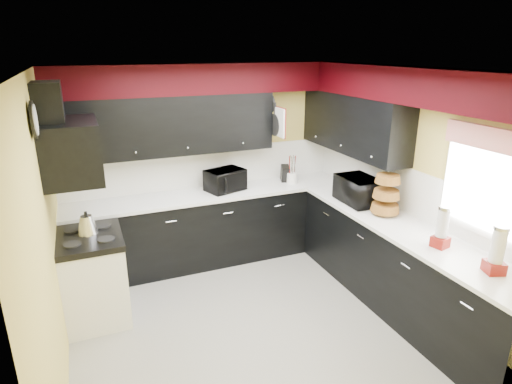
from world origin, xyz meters
TOP-DOWN VIEW (x-y plane):
  - ground at (0.00, 0.00)m, footprint 3.60×3.60m
  - wall_back at (0.00, 1.80)m, footprint 3.60×0.06m
  - wall_right at (1.80, 0.00)m, footprint 0.06×3.60m
  - wall_left at (-1.80, 0.00)m, footprint 0.06×3.60m
  - ceiling at (0.00, 0.00)m, footprint 3.60×3.60m
  - cab_back at (0.00, 1.50)m, footprint 3.60×0.60m
  - cab_right at (1.50, -0.30)m, footprint 0.60×3.00m
  - counter_back at (0.00, 1.50)m, footprint 3.62×0.64m
  - counter_right at (1.50, -0.30)m, footprint 0.64×3.02m
  - splash_back at (0.00, 1.79)m, footprint 3.60×0.02m
  - splash_right at (1.79, 0.00)m, footprint 0.02×3.60m
  - upper_back at (-0.50, 1.62)m, footprint 2.60×0.35m
  - upper_right at (1.62, 0.90)m, footprint 0.35×1.80m
  - soffit_back at (0.00, 1.62)m, footprint 3.60×0.36m
  - soffit_right at (1.62, -0.18)m, footprint 0.36×3.24m
  - stove at (-1.50, 0.75)m, footprint 0.60×0.75m
  - cooktop at (-1.50, 0.75)m, footprint 0.62×0.77m
  - hood at (-1.55, 0.75)m, footprint 0.50×0.78m
  - hood_duct at (-1.68, 0.75)m, footprint 0.24×0.40m
  - window at (1.79, -0.90)m, footprint 0.03×0.86m
  - valance at (1.73, -0.90)m, footprint 0.04×0.88m
  - pan_top at (0.82, 1.55)m, footprint 0.03×0.22m
  - pan_mid at (0.82, 1.42)m, footprint 0.03×0.28m
  - pan_low at (0.82, 1.68)m, footprint 0.03×0.24m
  - cut_board at (0.83, 1.30)m, footprint 0.03×0.26m
  - baskets at (1.52, 0.05)m, footprint 0.27×0.27m
  - clock at (-1.77, 0.25)m, footprint 0.03×0.30m
  - deco_plate at (1.77, -0.35)m, footprint 0.03×0.24m
  - toaster_oven at (0.18, 1.51)m, footprint 0.56×0.51m
  - microwave at (1.48, 0.48)m, footprint 0.38×0.56m
  - utensil_crock at (1.10, 1.45)m, footprint 0.18×0.18m
  - knife_block at (1.04, 1.54)m, footprint 0.14×0.17m
  - kettle at (-1.50, 0.82)m, footprint 0.25×0.25m
  - dispenser_a at (1.47, -0.80)m, footprint 0.16×0.16m
  - dispenser_b at (1.52, -1.33)m, footprint 0.18×0.18m

SIDE VIEW (x-z plane):
  - ground at x=0.00m, z-range 0.00..0.00m
  - stove at x=-1.50m, z-range 0.00..0.86m
  - cab_back at x=0.00m, z-range 0.00..0.90m
  - cab_right at x=1.50m, z-range 0.00..0.90m
  - cooktop at x=-1.50m, z-range 0.86..0.92m
  - counter_back at x=0.00m, z-range 0.90..0.94m
  - counter_right at x=1.50m, z-range 0.90..0.94m
  - kettle at x=-1.50m, z-range 0.92..1.10m
  - utensil_crock at x=1.10m, z-range 0.94..1.09m
  - knife_block at x=1.04m, z-range 0.94..1.17m
  - toaster_oven at x=0.18m, z-range 0.94..1.21m
  - microwave at x=1.48m, z-range 0.94..1.25m
  - dispenser_a at x=1.47m, z-range 0.94..1.30m
  - dispenser_b at x=1.52m, z-range 0.94..1.32m
  - baskets at x=1.52m, z-range 0.93..1.43m
  - splash_back at x=0.00m, z-range 0.94..1.44m
  - splash_right at x=1.79m, z-range 0.94..1.44m
  - wall_back at x=0.00m, z-range 0.00..2.50m
  - wall_right at x=1.80m, z-range 0.00..2.50m
  - wall_left at x=-1.80m, z-range 0.00..2.50m
  - window at x=1.79m, z-range 1.07..2.03m
  - pan_low at x=0.82m, z-range 1.51..1.93m
  - pan_mid at x=0.82m, z-range 1.52..1.98m
  - hood at x=-1.55m, z-range 1.50..2.06m
  - upper_back at x=-0.50m, z-range 1.45..2.15m
  - upper_right at x=1.62m, z-range 1.45..2.15m
  - cut_board at x=0.83m, z-range 1.62..1.98m
  - valance at x=1.73m, z-range 1.85..2.05m
  - pan_top at x=0.82m, z-range 1.80..2.20m
  - clock at x=-1.77m, z-range 2.00..2.30m
  - hood_duct at x=-1.68m, z-range 2.00..2.40m
  - deco_plate at x=1.77m, z-range 2.13..2.37m
  - soffit_back at x=0.00m, z-range 2.15..2.50m
  - soffit_right at x=1.62m, z-range 2.15..2.50m
  - ceiling at x=0.00m, z-range 2.47..2.53m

